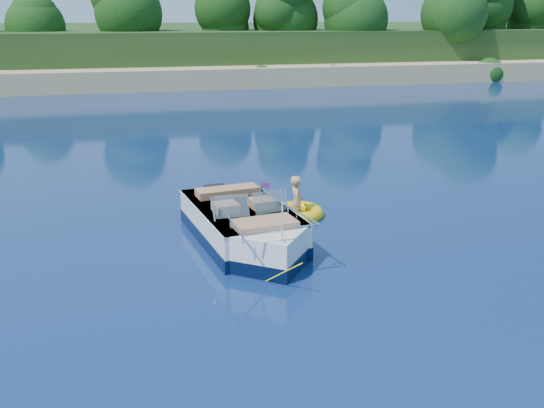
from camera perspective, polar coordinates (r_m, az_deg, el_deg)
name	(u,v)px	position (r m, az deg, el deg)	size (l,w,h in m)	color
ground	(205,309)	(11.74, -6.31, -9.79)	(160.00, 160.00, 0.00)	#091A45
shoreline	(127,53)	(74.28, -13.45, 13.63)	(170.00, 59.00, 6.00)	tan
treeline	(130,11)	(51.40, -13.20, 17.25)	(150.00, 7.12, 8.19)	#321B10
motorboat	(246,230)	(14.65, -2.44, -2.41)	(2.62, 5.86, 1.96)	white
tow_tube	(298,213)	(16.75, 2.46, -0.84)	(1.70, 1.70, 0.38)	yellow
boy	(296,216)	(16.77, 2.32, -1.17)	(0.58, 0.38, 1.59)	tan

